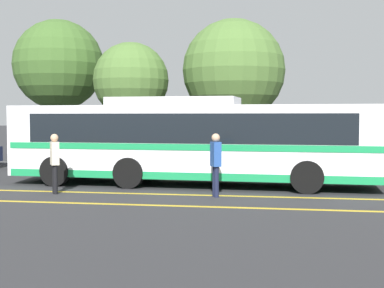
# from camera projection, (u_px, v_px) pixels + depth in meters

# --- Properties ---
(ground_plane) EXTENTS (220.00, 220.00, 0.00)m
(ground_plane) POSITION_uv_depth(u_px,v_px,m) (157.00, 184.00, 18.46)
(ground_plane) COLOR #2D2D30
(lane_strip_0) EXTENTS (32.24, 0.20, 0.01)m
(lane_strip_0) POSITION_uv_depth(u_px,v_px,m) (180.00, 195.00, 15.83)
(lane_strip_0) COLOR gold
(lane_strip_0) RESTS_ON ground_plane
(lane_strip_1) EXTENTS (32.24, 0.20, 0.01)m
(lane_strip_1) POSITION_uv_depth(u_px,v_px,m) (166.00, 206.00, 13.88)
(lane_strip_1) COLOR gold
(lane_strip_1) RESTS_ON ground_plane
(curb_strip) EXTENTS (40.24, 0.36, 0.15)m
(curb_strip) POSITION_uv_depth(u_px,v_px,m) (214.00, 167.00, 23.73)
(curb_strip) COLOR #99999E
(curb_strip) RESTS_ON ground_plane
(transit_bus) EXTENTS (12.65, 3.10, 2.96)m
(transit_bus) POSITION_uv_depth(u_px,v_px,m) (192.00, 140.00, 17.92)
(transit_bus) COLOR white
(transit_bus) RESTS_ON ground_plane
(parked_car_1) EXTENTS (4.11, 2.16, 1.50)m
(parked_car_1) POSITION_uv_depth(u_px,v_px,m) (83.00, 153.00, 23.03)
(parked_car_1) COLOR black
(parked_car_1) RESTS_ON ground_plane
(parked_car_2) EXTENTS (4.54, 2.06, 1.44)m
(parked_car_2) POSITION_uv_depth(u_px,v_px,m) (235.00, 156.00, 21.43)
(parked_car_2) COLOR maroon
(parked_car_2) RESTS_ON ground_plane
(parked_car_3) EXTENTS (4.51, 2.06, 1.49)m
(parked_car_3) POSITION_uv_depth(u_px,v_px,m) (372.00, 157.00, 20.72)
(parked_car_3) COLOR black
(parked_car_3) RESTS_ON ground_plane
(pedestrian_0) EXTENTS (0.41, 0.47, 1.80)m
(pedestrian_0) POSITION_uv_depth(u_px,v_px,m) (55.00, 159.00, 15.99)
(pedestrian_0) COLOR black
(pedestrian_0) RESTS_ON ground_plane
(pedestrian_1) EXTENTS (0.37, 0.47, 1.83)m
(pedestrian_1) POSITION_uv_depth(u_px,v_px,m) (216.00, 161.00, 15.34)
(pedestrian_1) COLOR #191E38
(pedestrian_1) RESTS_ON ground_plane
(tree_1) EXTENTS (3.72, 3.72, 5.97)m
(tree_1) POSITION_uv_depth(u_px,v_px,m) (131.00, 80.00, 26.31)
(tree_1) COLOR #513823
(tree_1) RESTS_ON ground_plane
(tree_2) EXTENTS (5.10, 5.10, 7.16)m
(tree_2) POSITION_uv_depth(u_px,v_px,m) (234.00, 71.00, 26.60)
(tree_2) COLOR #513823
(tree_2) RESTS_ON ground_plane
(tree_3) EXTENTS (4.80, 4.80, 7.49)m
(tree_3) POSITION_uv_depth(u_px,v_px,m) (59.00, 65.00, 28.60)
(tree_3) COLOR #513823
(tree_3) RESTS_ON ground_plane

